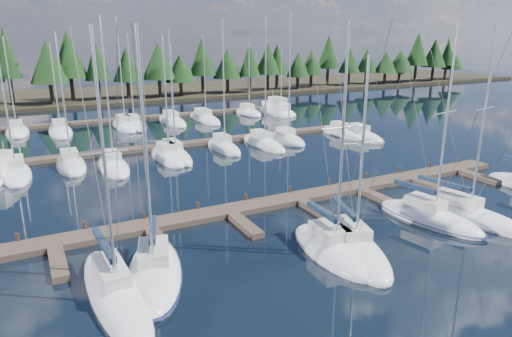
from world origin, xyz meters
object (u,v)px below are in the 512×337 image
front_sailboat_5 (462,214)px  motor_yacht_left (3,173)px  front_sailboat_4 (429,218)px  front_sailboat_0 (115,293)px  front_sailboat_3 (352,247)px  main_dock (300,201)px  motor_yacht_right (276,111)px  front_sailboat_2 (333,249)px  front_sailboat_1 (155,273)px

front_sailboat_5 → motor_yacht_left: 39.81m
front_sailboat_4 → motor_yacht_left: (-27.27, 25.58, 0.16)m
front_sailboat_0 → front_sailboat_4: bearing=-0.5°
front_sailboat_3 → front_sailboat_4: (7.82, 1.17, 0.02)m
main_dock → front_sailboat_0: bearing=-155.6°
front_sailboat_0 → motor_yacht_right: size_ratio=1.48×
front_sailboat_0 → motor_yacht_left: bearing=102.0°
front_sailboat_0 → front_sailboat_2: bearing=-5.0°
main_dock → front_sailboat_3: 8.65m
main_dock → motor_yacht_right: (18.78, 36.91, 0.31)m
front_sailboat_2 → front_sailboat_3: (1.30, -0.27, -0.02)m
front_sailboat_2 → motor_yacht_right: bearing=64.3°
main_dock → front_sailboat_0: (-15.69, -7.12, 0.09)m
front_sailboat_2 → motor_yacht_left: front_sailboat_2 is taller
motor_yacht_left → front_sailboat_1: bearing=-72.4°
front_sailboat_3 → motor_yacht_left: (-19.45, 26.75, 0.18)m
front_sailboat_2 → front_sailboat_5: front_sailboat_5 is taller
front_sailboat_4 → front_sailboat_5: size_ratio=0.98×
front_sailboat_0 → front_sailboat_2: size_ratio=0.98×
front_sailboat_3 → motor_yacht_left: 33.07m
front_sailboat_0 → motor_yacht_right: (34.47, 44.03, 0.22)m
front_sailboat_1 → main_dock: bearing=24.3°
main_dock → motor_yacht_left: size_ratio=5.16×
front_sailboat_4 → front_sailboat_5: bearing=-14.0°
main_dock → front_sailboat_5: size_ratio=2.99×
front_sailboat_4 → motor_yacht_left: size_ratio=1.69×
front_sailboat_3 → motor_yacht_right: front_sailboat_3 is taller
front_sailboat_0 → front_sailboat_3: 14.12m
front_sailboat_5 → motor_yacht_right: 45.99m
front_sailboat_1 → front_sailboat_5: 22.30m
main_dock → front_sailboat_5: (8.85, -7.99, 0.09)m
front_sailboat_1 → front_sailboat_4: size_ratio=0.98×
front_sailboat_2 → front_sailboat_3: front_sailboat_2 is taller
motor_yacht_left → front_sailboat_2: bearing=-55.6°
front_sailboat_4 → front_sailboat_2: bearing=-174.4°
motor_yacht_left → motor_yacht_right: 44.02m
front_sailboat_1 → motor_yacht_right: (32.14, 42.94, 0.23)m
motor_yacht_left → front_sailboat_0: bearing=-78.0°
front_sailboat_2 → front_sailboat_4: (9.12, 0.90, 0.00)m
front_sailboat_4 → front_sailboat_3: bearing=-171.5°
main_dock → front_sailboat_2: size_ratio=3.05×
front_sailboat_1 → front_sailboat_4: bearing=-3.8°
front_sailboat_5 → main_dock: bearing=137.9°
front_sailboat_3 → front_sailboat_5: front_sailboat_5 is taller
front_sailboat_2 → motor_yacht_left: 32.10m
main_dock → front_sailboat_1: size_ratio=3.10×
front_sailboat_5 → motor_yacht_right: front_sailboat_5 is taller
front_sailboat_2 → motor_yacht_right: size_ratio=1.51×
front_sailboat_4 → motor_yacht_right: front_sailboat_4 is taller
front_sailboat_1 → front_sailboat_2: bearing=-11.9°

